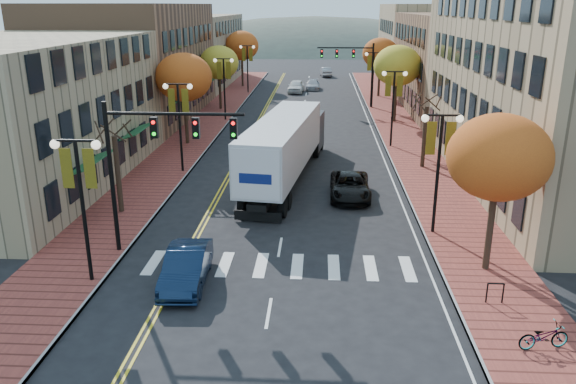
# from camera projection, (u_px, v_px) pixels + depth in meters

# --- Properties ---
(ground) EXTENTS (200.00, 200.00, 0.00)m
(ground) POSITION_uv_depth(u_px,v_px,m) (273.00, 287.00, 22.76)
(ground) COLOR black
(ground) RESTS_ON ground
(sidewalk_left) EXTENTS (4.00, 85.00, 0.15)m
(sidewalk_left) POSITION_uv_depth(u_px,v_px,m) (208.00, 123.00, 53.99)
(sidewalk_left) COLOR brown
(sidewalk_left) RESTS_ON ground
(sidewalk_right) EXTENTS (4.00, 85.00, 0.15)m
(sidewalk_right) POSITION_uv_depth(u_px,v_px,m) (396.00, 125.00, 53.02)
(sidewalk_right) COLOR brown
(sidewalk_right) RESTS_ON ground
(building_left_near) EXTENTS (12.00, 22.00, 9.00)m
(building_left_near) POSITION_uv_depth(u_px,v_px,m) (15.00, 114.00, 34.55)
(building_left_near) COLOR #9E8966
(building_left_near) RESTS_ON ground
(building_left_mid) EXTENTS (12.00, 24.00, 11.00)m
(building_left_mid) POSITION_uv_depth(u_px,v_px,m) (133.00, 62.00, 56.01)
(building_left_mid) COLOR brown
(building_left_mid) RESTS_ON ground
(building_left_far) EXTENTS (12.00, 26.00, 9.50)m
(building_left_far) POSITION_uv_depth(u_px,v_px,m) (189.00, 50.00, 79.92)
(building_left_far) COLOR #9E8966
(building_left_far) RESTS_ON ground
(building_right_mid) EXTENTS (15.00, 24.00, 10.00)m
(building_right_mid) POSITION_uv_depth(u_px,v_px,m) (477.00, 63.00, 59.95)
(building_right_mid) COLOR brown
(building_right_mid) RESTS_ON ground
(building_right_far) EXTENTS (15.00, 20.00, 11.00)m
(building_right_far) POSITION_uv_depth(u_px,v_px,m) (437.00, 44.00, 80.62)
(building_right_far) COLOR #9E8966
(building_right_far) RESTS_ON ground
(tree_left_a) EXTENTS (0.28, 0.28, 4.20)m
(tree_left_a) POSITION_uv_depth(u_px,v_px,m) (118.00, 174.00, 30.10)
(tree_left_a) COLOR #382619
(tree_left_a) RESTS_ON sidewalk_left
(tree_left_b) EXTENTS (4.48, 4.48, 7.21)m
(tree_left_b) POSITION_uv_depth(u_px,v_px,m) (184.00, 77.00, 44.24)
(tree_left_b) COLOR #382619
(tree_left_b) RESTS_ON sidewalk_left
(tree_left_c) EXTENTS (4.16, 4.16, 6.69)m
(tree_left_c) POSITION_uv_depth(u_px,v_px,m) (219.00, 63.00, 59.51)
(tree_left_c) COLOR #382619
(tree_left_c) RESTS_ON sidewalk_left
(tree_left_d) EXTENTS (4.61, 4.61, 7.42)m
(tree_left_d) POSITION_uv_depth(u_px,v_px,m) (242.00, 46.00, 76.38)
(tree_left_d) COLOR #382619
(tree_left_d) RESTS_ON sidewalk_left
(tree_right_a) EXTENTS (4.16, 4.16, 6.69)m
(tree_right_a) POSITION_uv_depth(u_px,v_px,m) (499.00, 158.00, 22.56)
(tree_right_a) COLOR #382619
(tree_right_a) RESTS_ON sidewalk_right
(tree_right_b) EXTENTS (0.28, 0.28, 4.20)m
(tree_right_b) POSITION_uv_depth(u_px,v_px,m) (424.00, 137.00, 38.60)
(tree_right_b) COLOR #382619
(tree_right_b) RESTS_ON sidewalk_right
(tree_right_c) EXTENTS (4.48, 4.48, 7.21)m
(tree_right_c) POSITION_uv_depth(u_px,v_px,m) (397.00, 66.00, 52.74)
(tree_right_c) COLOR #382619
(tree_right_c) RESTS_ON sidewalk_right
(tree_right_d) EXTENTS (4.35, 4.35, 7.00)m
(tree_right_d) POSITION_uv_depth(u_px,v_px,m) (380.00, 53.00, 67.94)
(tree_right_d) COLOR #382619
(tree_right_d) RESTS_ON sidewalk_right
(lamp_left_a) EXTENTS (1.96, 0.36, 6.05)m
(lamp_left_a) POSITION_uv_depth(u_px,v_px,m) (80.00, 184.00, 21.80)
(lamp_left_a) COLOR black
(lamp_left_a) RESTS_ON ground
(lamp_left_b) EXTENTS (1.96, 0.36, 6.05)m
(lamp_left_b) POSITION_uv_depth(u_px,v_px,m) (179.00, 110.00, 36.95)
(lamp_left_b) COLOR black
(lamp_left_b) RESTS_ON ground
(lamp_left_c) EXTENTS (1.96, 0.36, 6.05)m
(lamp_left_c) POSITION_uv_depth(u_px,v_px,m) (224.00, 77.00, 53.99)
(lamp_left_c) COLOR black
(lamp_left_c) RESTS_ON ground
(lamp_left_d) EXTENTS (1.96, 0.36, 6.05)m
(lamp_left_d) POSITION_uv_depth(u_px,v_px,m) (247.00, 60.00, 71.03)
(lamp_left_d) COLOR black
(lamp_left_d) RESTS_ON ground
(lamp_right_a) EXTENTS (1.96, 0.36, 6.05)m
(lamp_right_a) POSITION_uv_depth(u_px,v_px,m) (440.00, 151.00, 26.67)
(lamp_right_a) COLOR black
(lamp_right_a) RESTS_ON ground
(lamp_right_b) EXTENTS (1.96, 0.36, 6.05)m
(lamp_right_b) POSITION_uv_depth(u_px,v_px,m) (394.00, 94.00, 43.72)
(lamp_right_b) COLOR black
(lamp_right_b) RESTS_ON ground
(lamp_right_c) EXTENTS (1.96, 0.36, 6.05)m
(lamp_right_c) POSITION_uv_depth(u_px,v_px,m) (373.00, 69.00, 60.76)
(lamp_right_c) COLOR black
(lamp_right_c) RESTS_ON ground
(traffic_mast_near) EXTENTS (6.10, 0.35, 7.00)m
(traffic_mast_near) POSITION_uv_depth(u_px,v_px,m) (152.00, 150.00, 24.33)
(traffic_mast_near) COLOR black
(traffic_mast_near) RESTS_ON ground
(traffic_mast_far) EXTENTS (6.10, 0.34, 7.00)m
(traffic_mast_far) POSITION_uv_depth(u_px,v_px,m) (355.00, 63.00, 60.67)
(traffic_mast_far) COLOR black
(traffic_mast_far) RESTS_ON ground
(semi_truck) EXTENTS (4.94, 17.18, 4.24)m
(semi_truck) POSITION_uv_depth(u_px,v_px,m) (287.00, 142.00, 36.09)
(semi_truck) COLOR black
(semi_truck) RESTS_ON ground
(navy_sedan) EXTENTS (1.80, 4.61, 1.50)m
(navy_sedan) POSITION_uv_depth(u_px,v_px,m) (186.00, 267.00, 22.85)
(navy_sedan) COLOR black
(navy_sedan) RESTS_ON ground
(black_suv) EXTENTS (2.39, 5.05, 1.39)m
(black_suv) POSITION_uv_depth(u_px,v_px,m) (350.00, 186.00, 33.21)
(black_suv) COLOR black
(black_suv) RESTS_ON ground
(car_far_white) EXTENTS (2.24, 4.83, 1.60)m
(car_far_white) POSITION_uv_depth(u_px,v_px,m) (296.00, 86.00, 73.08)
(car_far_white) COLOR silver
(car_far_white) RESTS_ON ground
(car_far_silver) EXTENTS (1.83, 4.35, 1.25)m
(car_far_silver) POSITION_uv_depth(u_px,v_px,m) (313.00, 85.00, 75.88)
(car_far_silver) COLOR #A2A2AA
(car_far_silver) RESTS_ON ground
(car_far_oncoming) EXTENTS (2.08, 4.53, 1.44)m
(car_far_oncoming) POSITION_uv_depth(u_px,v_px,m) (326.00, 72.00, 89.60)
(car_far_oncoming) COLOR #9C9CA3
(car_far_oncoming) RESTS_ON ground
(bicycle) EXTENTS (1.82, 0.94, 0.91)m
(bicycle) POSITION_uv_depth(u_px,v_px,m) (544.00, 336.00, 18.32)
(bicycle) COLOR gray
(bicycle) RESTS_ON sidewalk_right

